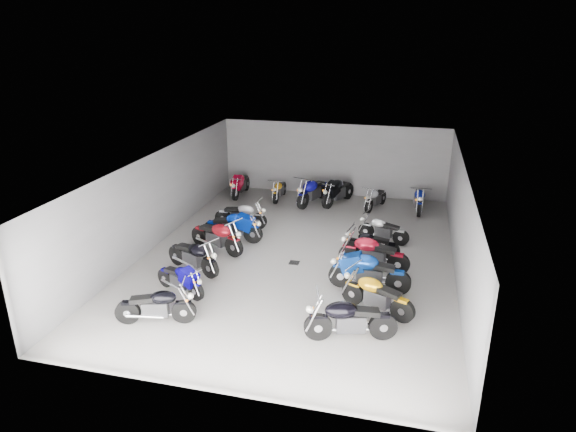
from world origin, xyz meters
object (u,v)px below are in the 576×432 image
(motorcycle_left_d, at_px, (217,236))
(motorcycle_back_d, at_px, (338,191))
(motorcycle_left_e, at_px, (233,227))
(drain_grate, at_px, (294,263))
(motorcycle_back_c, at_px, (313,191))
(motorcycle_left_c, at_px, (194,256))
(motorcycle_right_d, at_px, (373,253))
(motorcycle_back_f, at_px, (419,199))
(motorcycle_left_a, at_px, (156,306))
(motorcycle_left_b, at_px, (181,279))
(motorcycle_back_e, at_px, (375,198))
(motorcycle_back_a, at_px, (240,184))
(motorcycle_left_f, at_px, (241,215))
(motorcycle_right_b, at_px, (376,295))
(motorcycle_right_f, at_px, (383,230))
(motorcycle_back_b, at_px, (279,190))
(motorcycle_right_c, at_px, (368,272))
(motorcycle_right_e, at_px, (371,244))
(motorcycle_right_a, at_px, (350,320))

(motorcycle_left_d, bearing_deg, motorcycle_back_d, 173.95)
(motorcycle_left_d, distance_m, motorcycle_left_e, 0.99)
(drain_grate, height_order, motorcycle_back_c, motorcycle_back_c)
(motorcycle_left_c, relative_size, motorcycle_right_d, 0.90)
(motorcycle_right_d, xyz_separation_m, motorcycle_back_f, (1.35, 5.94, -0.03))
(motorcycle_left_a, xyz_separation_m, motorcycle_left_b, (-0.08, 1.58, -0.05))
(motorcycle_right_d, bearing_deg, drain_grate, 104.40)
(motorcycle_left_d, distance_m, motorcycle_back_e, 7.42)
(motorcycle_left_b, relative_size, motorcycle_back_a, 0.81)
(motorcycle_back_a, relative_size, motorcycle_back_c, 0.93)
(motorcycle_left_c, height_order, motorcycle_left_d, motorcycle_left_d)
(motorcycle_right_d, height_order, motorcycle_back_e, motorcycle_right_d)
(motorcycle_left_f, bearing_deg, motorcycle_right_b, 49.06)
(motorcycle_left_d, height_order, motorcycle_right_f, motorcycle_left_d)
(motorcycle_back_e, bearing_deg, motorcycle_back_f, -155.12)
(motorcycle_back_b, bearing_deg, motorcycle_left_c, 84.17)
(motorcycle_left_c, distance_m, motorcycle_back_f, 10.02)
(drain_grate, bearing_deg, motorcycle_left_b, -134.24)
(motorcycle_right_c, relative_size, motorcycle_back_d, 1.08)
(motorcycle_left_e, height_order, motorcycle_back_d, motorcycle_back_d)
(motorcycle_back_b, bearing_deg, motorcycle_back_e, 177.02)
(drain_grate, bearing_deg, motorcycle_left_d, 174.33)
(drain_grate, relative_size, motorcycle_left_b, 0.18)
(motorcycle_right_c, relative_size, motorcycle_back_f, 1.09)
(motorcycle_right_c, distance_m, motorcycle_back_e, 7.19)
(motorcycle_right_b, height_order, motorcycle_right_c, motorcycle_right_c)
(drain_grate, bearing_deg, motorcycle_right_f, 43.26)
(motorcycle_left_c, relative_size, motorcycle_back_c, 0.88)
(motorcycle_left_f, xyz_separation_m, motorcycle_back_b, (0.53, 3.58, -0.05))
(motorcycle_left_e, bearing_deg, drain_grate, 64.54)
(motorcycle_right_b, relative_size, motorcycle_right_f, 1.10)
(motorcycle_left_f, xyz_separation_m, motorcycle_back_c, (2.08, 3.34, 0.08))
(motorcycle_right_e, xyz_separation_m, motorcycle_back_d, (-1.89, 5.06, 0.11))
(motorcycle_right_f, bearing_deg, motorcycle_left_b, 150.96)
(motorcycle_left_c, height_order, motorcycle_back_e, motorcycle_left_c)
(motorcycle_right_a, relative_size, motorcycle_back_b, 1.20)
(motorcycle_left_a, relative_size, motorcycle_left_f, 0.99)
(motorcycle_left_b, height_order, motorcycle_right_a, motorcycle_right_a)
(motorcycle_left_b, xyz_separation_m, motorcycle_back_e, (4.74, 8.67, 0.01))
(motorcycle_right_b, xyz_separation_m, motorcycle_right_e, (-0.47, 3.53, -0.07))
(motorcycle_left_f, relative_size, motorcycle_back_b, 1.11)
(motorcycle_right_b, bearing_deg, motorcycle_back_f, 17.27)
(motorcycle_left_d, relative_size, motorcycle_back_b, 1.16)
(motorcycle_right_d, relative_size, motorcycle_back_a, 1.05)
(motorcycle_right_d, relative_size, motorcycle_back_c, 0.98)
(motorcycle_back_e, bearing_deg, motorcycle_left_b, 80.84)
(motorcycle_left_c, distance_m, motorcycle_back_b, 7.52)
(motorcycle_right_d, relative_size, motorcycle_back_f, 1.04)
(motorcycle_left_d, distance_m, motorcycle_back_c, 6.03)
(drain_grate, height_order, motorcycle_right_a, motorcycle_right_a)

